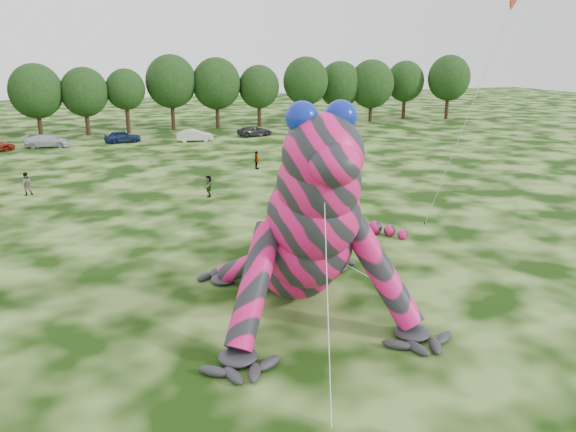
{
  "coord_description": "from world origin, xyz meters",
  "views": [
    {
      "loc": [
        -3.86,
        -23.15,
        11.14
      ],
      "look_at": [
        4.07,
        -0.55,
        4.0
      ],
      "focal_mm": 35.0,
      "sensor_mm": 36.0,
      "label": 1
    }
  ],
  "objects_px": {
    "tree_16": "(405,90)",
    "car_7": "(341,128)",
    "car_6": "(255,131)",
    "spectator_1": "(26,184)",
    "tree_9": "(126,101)",
    "tree_7": "(37,101)",
    "tree_15": "(371,91)",
    "car_3": "(47,141)",
    "flying_kite": "(508,16)",
    "spectator_5": "(209,186)",
    "car_4": "(123,137)",
    "tree_14": "(340,92)",
    "tree_13": "(306,91)",
    "tree_11": "(217,93)",
    "spectator_3": "(257,160)",
    "tree_17": "(448,87)",
    "car_5": "(195,135)",
    "tree_12": "(259,96)",
    "inflatable_gecko": "(289,195)",
    "tree_8": "(85,101)",
    "spectator_2": "(298,159)",
    "tree_10": "(172,92)"
  },
  "relations": [
    {
      "from": "spectator_5",
      "to": "spectator_3",
      "type": "xyz_separation_m",
      "value": [
        6.51,
        8.9,
        0.02
      ]
    },
    {
      "from": "spectator_5",
      "to": "tree_12",
      "type": "bearing_deg",
      "value": 172.51
    },
    {
      "from": "tree_12",
      "to": "spectator_3",
      "type": "relative_size",
      "value": 5.17
    },
    {
      "from": "tree_11",
      "to": "spectator_2",
      "type": "distance_m",
      "value": 31.29
    },
    {
      "from": "tree_16",
      "to": "car_7",
      "type": "relative_size",
      "value": 1.99
    },
    {
      "from": "flying_kite",
      "to": "tree_14",
      "type": "xyz_separation_m",
      "value": [
        15.47,
        55.5,
        -8.13
      ]
    },
    {
      "from": "car_5",
      "to": "spectator_1",
      "type": "bearing_deg",
      "value": 146.85
    },
    {
      "from": "tree_15",
      "to": "car_4",
      "type": "distance_m",
      "value": 39.92
    },
    {
      "from": "tree_14",
      "to": "car_6",
      "type": "xyz_separation_m",
      "value": [
        -16.69,
        -9.78,
        -4.05
      ]
    },
    {
      "from": "tree_13",
      "to": "car_7",
      "type": "xyz_separation_m",
      "value": [
        1.55,
        -9.75,
        -4.38
      ]
    },
    {
      "from": "tree_14",
      "to": "spectator_3",
      "type": "distance_m",
      "value": 38.22
    },
    {
      "from": "tree_7",
      "to": "car_4",
      "type": "relative_size",
      "value": 2.15
    },
    {
      "from": "tree_12",
      "to": "car_7",
      "type": "bearing_deg",
      "value": -50.11
    },
    {
      "from": "car_6",
      "to": "spectator_1",
      "type": "distance_m",
      "value": 35.63
    },
    {
      "from": "tree_15",
      "to": "car_4",
      "type": "relative_size",
      "value": 2.19
    },
    {
      "from": "tree_9",
      "to": "spectator_5",
      "type": "bearing_deg",
      "value": -85.0
    },
    {
      "from": "car_7",
      "to": "spectator_5",
      "type": "xyz_separation_m",
      "value": [
        -24.27,
        -28.18,
        0.16
      ]
    },
    {
      "from": "tree_17",
      "to": "car_4",
      "type": "bearing_deg",
      "value": -171.64
    },
    {
      "from": "car_6",
      "to": "car_7",
      "type": "xyz_separation_m",
      "value": [
        11.9,
        -1.57,
        0.03
      ]
    },
    {
      "from": "tree_15",
      "to": "car_3",
      "type": "xyz_separation_m",
      "value": [
        -47.35,
        -9.28,
        -4.08
      ]
    },
    {
      "from": "tree_17",
      "to": "spectator_5",
      "type": "xyz_separation_m",
      "value": [
        -47.54,
        -37.47,
        -4.3
      ]
    },
    {
      "from": "tree_14",
      "to": "car_4",
      "type": "relative_size",
      "value": 2.13
    },
    {
      "from": "tree_14",
      "to": "spectator_3",
      "type": "xyz_separation_m",
      "value": [
        -22.54,
        -30.63,
        -3.83
      ]
    },
    {
      "from": "tree_7",
      "to": "car_7",
      "type": "height_order",
      "value": "tree_7"
    },
    {
      "from": "flying_kite",
      "to": "tree_8",
      "type": "height_order",
      "value": "flying_kite"
    },
    {
      "from": "tree_8",
      "to": "tree_12",
      "type": "height_order",
      "value": "tree_12"
    },
    {
      "from": "tree_9",
      "to": "car_6",
      "type": "relative_size",
      "value": 1.86
    },
    {
      "from": "tree_14",
      "to": "car_4",
      "type": "height_order",
      "value": "tree_14"
    },
    {
      "from": "car_4",
      "to": "tree_17",
      "type": "bearing_deg",
      "value": -86.99
    },
    {
      "from": "tree_12",
      "to": "car_7",
      "type": "relative_size",
      "value": 1.9
    },
    {
      "from": "tree_13",
      "to": "car_3",
      "type": "bearing_deg",
      "value": -166.51
    },
    {
      "from": "flying_kite",
      "to": "spectator_5",
      "type": "height_order",
      "value": "flying_kite"
    },
    {
      "from": "tree_15",
      "to": "car_5",
      "type": "height_order",
      "value": "tree_15"
    },
    {
      "from": "tree_11",
      "to": "tree_13",
      "type": "distance_m",
      "value": 13.39
    },
    {
      "from": "tree_7",
      "to": "tree_16",
      "type": "bearing_deg",
      "value": 2.65
    },
    {
      "from": "tree_11",
      "to": "tree_15",
      "type": "xyz_separation_m",
      "value": [
        24.69,
        -0.42,
        -0.22
      ]
    },
    {
      "from": "tree_8",
      "to": "tree_13",
      "type": "xyz_separation_m",
      "value": [
        31.35,
        0.14,
        0.59
      ]
    },
    {
      "from": "tree_7",
      "to": "tree_9",
      "type": "height_order",
      "value": "tree_7"
    },
    {
      "from": "tree_10",
      "to": "tree_15",
      "type": "distance_m",
      "value": 31.09
    },
    {
      "from": "inflatable_gecko",
      "to": "tree_8",
      "type": "height_order",
      "value": "inflatable_gecko"
    },
    {
      "from": "car_5",
      "to": "car_3",
      "type": "bearing_deg",
      "value": 89.89
    },
    {
      "from": "flying_kite",
      "to": "spectator_2",
      "type": "bearing_deg",
      "value": 97.53
    },
    {
      "from": "tree_15",
      "to": "spectator_3",
      "type": "xyz_separation_m",
      "value": [
        -27.56,
        -29.68,
        -3.95
      ]
    },
    {
      "from": "tree_11",
      "to": "car_6",
      "type": "distance_m",
      "value": 10.67
    },
    {
      "from": "tree_7",
      "to": "car_7",
      "type": "relative_size",
      "value": 2.01
    },
    {
      "from": "tree_13",
      "to": "tree_15",
      "type": "distance_m",
      "value": 11.36
    },
    {
      "from": "tree_7",
      "to": "tree_11",
      "type": "relative_size",
      "value": 0.94
    },
    {
      "from": "tree_7",
      "to": "tree_12",
      "type": "bearing_deg",
      "value": 1.78
    },
    {
      "from": "spectator_1",
      "to": "car_6",
      "type": "bearing_deg",
      "value": -148.41
    },
    {
      "from": "tree_10",
      "to": "spectator_5",
      "type": "xyz_separation_m",
      "value": [
        -2.99,
        -39.38,
        -4.41
      ]
    }
  ]
}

